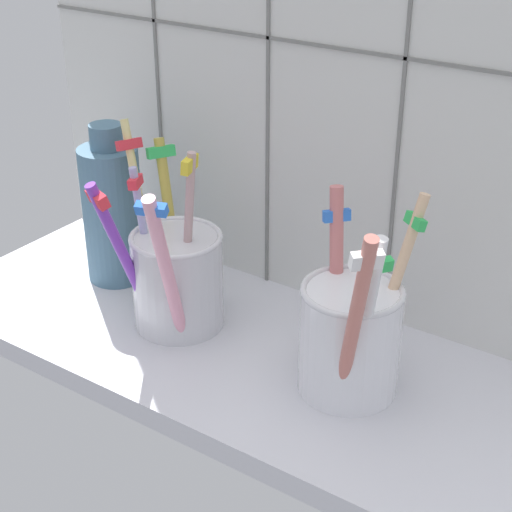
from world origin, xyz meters
TOP-DOWN VIEW (x-y plane):
  - counter_slab at (0.00, 0.00)cm, footprint 64.00×22.00cm
  - tile_wall_back at (0.00, 12.00)cm, footprint 64.00×2.20cm
  - toothbrush_cup_left at (-8.70, -0.45)cm, footprint 13.31×13.72cm
  - toothbrush_cup_right at (8.66, -0.38)cm, footprint 8.58×10.62cm
  - ceramic_vase at (-19.15, 3.26)cm, footprint 5.69×5.69cm

SIDE VIEW (x-z plane):
  - counter_slab at x=0.00cm, z-range 0.00..2.00cm
  - toothbrush_cup_left at x=-8.70cm, z-range -1.49..15.62cm
  - toothbrush_cup_right at x=8.66cm, z-range -1.28..15.46cm
  - ceramic_vase at x=-19.15cm, z-range 1.22..16.97cm
  - tile_wall_back at x=0.00cm, z-range 0.00..45.00cm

